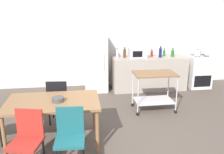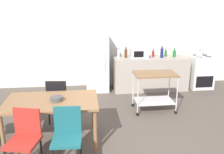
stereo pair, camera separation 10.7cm
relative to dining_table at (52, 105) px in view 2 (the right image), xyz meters
The scene contains 19 objects.
ground_plane 1.59m from the dining_table, ahead, with size 12.00×12.00×0.00m, color brown.
back_wall 3.47m from the dining_table, 64.87° to the left, with size 8.40×0.12×2.90m, color silver.
kitchen_counter 3.40m from the dining_table, 46.47° to the left, with size 2.00×0.64×0.90m, color #A89E8E.
dining_table is the anchor object (origin of this frame).
chair_teal 0.80m from the dining_table, 68.31° to the right, with size 0.42×0.42×0.89m.
chair_red 0.79m from the dining_table, 111.32° to the right, with size 0.48×0.48×0.89m.
chair_black 0.73m from the dining_table, 88.23° to the left, with size 0.43×0.43×0.89m.
stove_oven 4.53m from the dining_table, 33.20° to the left, with size 0.60×0.61×0.92m.
refrigerator 2.71m from the dining_table, 70.92° to the left, with size 0.60×0.63×1.55m.
kitchen_cart 2.31m from the dining_table, 27.48° to the left, with size 0.91×0.57×0.85m.
bottle_sparkling_water 2.94m from the dining_table, 59.86° to the left, with size 0.07×0.07×0.26m.
bottle_olive_oil 3.03m from the dining_table, 56.54° to the left, with size 0.08×0.08×0.28m.
microwave 3.18m from the dining_table, 50.85° to the left, with size 0.46×0.35×0.26m.
bottle_soy_sauce 3.52m from the dining_table, 46.45° to the left, with size 0.07×0.07×0.20m.
bottle_soda 3.57m from the dining_table, 42.59° to the left, with size 0.08×0.08×0.30m.
bottle_hot_sauce 3.78m from the dining_table, 42.61° to the left, with size 0.06×0.06×0.21m.
bottle_vinegar 3.87m from the dining_table, 39.42° to the left, with size 0.08×0.08×0.23m.
fruit_bowl 0.15m from the dining_table, 23.91° to the right, with size 0.20×0.20×0.07m, color #4C4C4C.
kettle 4.38m from the dining_table, 32.97° to the left, with size 0.24×0.17×0.19m.
Camera 2 is at (-0.87, -3.60, 2.22)m, focal length 38.60 mm.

